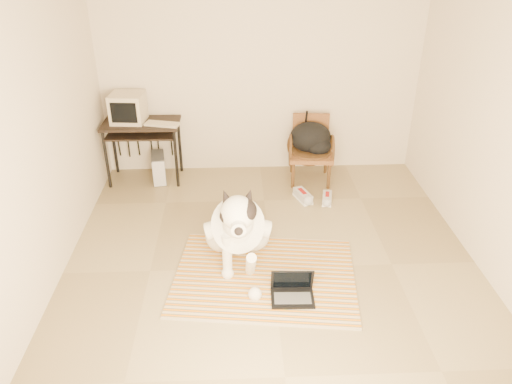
{
  "coord_description": "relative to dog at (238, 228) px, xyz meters",
  "views": [
    {
      "loc": [
        -0.33,
        -3.87,
        2.95
      ],
      "look_at": [
        -0.15,
        0.19,
        0.73
      ],
      "focal_mm": 35.0,
      "sensor_mm": 36.0,
      "label": 1
    }
  ],
  "objects": [
    {
      "name": "dog",
      "position": [
        0.0,
        0.0,
        0.0
      ],
      "size": [
        0.65,
        1.35,
        0.98
      ],
      "color": "white",
      "rests_on": "rug"
    },
    {
      "name": "rattan_chair",
      "position": [
        0.94,
        1.75,
        0.02
      ],
      "size": [
        0.58,
        0.56,
        0.81
      ],
      "color": "brown",
      "rests_on": "floor"
    },
    {
      "name": "wall_back",
      "position": [
        0.32,
        2.12,
        0.96
      ],
      "size": [
        4.5,
        0.0,
        4.5
      ],
      "primitive_type": "plane",
      "rotation": [
        1.57,
        0.0,
        0.0
      ],
      "color": "beige",
      "rests_on": "floor"
    },
    {
      "name": "sneaker_left",
      "position": [
        0.79,
        1.19,
        -0.34
      ],
      "size": [
        0.22,
        0.33,
        0.11
      ],
      "color": "white",
      "rests_on": "floor"
    },
    {
      "name": "desk_keyboard",
      "position": [
        -0.89,
        1.72,
        0.41
      ],
      "size": [
        0.44,
        0.25,
        0.03
      ],
      "primitive_type": "cube",
      "rotation": [
        0.0,
        0.0,
        -0.26
      ],
      "color": "#C5B59A",
      "rests_on": "computer_desk"
    },
    {
      "name": "rug",
      "position": [
        0.24,
        -0.27,
        -0.38
      ],
      "size": [
        1.82,
        1.48,
        0.02
      ],
      "color": "orange",
      "rests_on": "floor"
    },
    {
      "name": "wall_right",
      "position": [
        2.32,
        -0.13,
        0.96
      ],
      "size": [
        0.0,
        4.5,
        4.5
      ],
      "primitive_type": "plane",
      "rotation": [
        1.57,
        0.0,
        -1.57
      ],
      "color": "beige",
      "rests_on": "floor"
    },
    {
      "name": "computer_desk",
      "position": [
        -1.16,
        1.82,
        0.28
      ],
      "size": [
        0.94,
        0.53,
        0.78
      ],
      "color": "black",
      "rests_on": "floor"
    },
    {
      "name": "crt_monitor",
      "position": [
        -1.3,
        1.87,
        0.57
      ],
      "size": [
        0.42,
        0.41,
        0.35
      ],
      "color": "#C5B59A",
      "rests_on": "computer_desk"
    },
    {
      "name": "backpack",
      "position": [
        0.95,
        1.76,
        0.16
      ],
      "size": [
        0.52,
        0.45,
        0.38
      ],
      "color": "black",
      "rests_on": "rattan_chair"
    },
    {
      "name": "sneaker_right",
      "position": [
        1.07,
        1.13,
        -0.34
      ],
      "size": [
        0.16,
        0.28,
        0.09
      ],
      "color": "white",
      "rests_on": "floor"
    },
    {
      "name": "wall_front",
      "position": [
        0.32,
        -2.38,
        0.96
      ],
      "size": [
        4.5,
        0.0,
        4.5
      ],
      "primitive_type": "plane",
      "rotation": [
        -1.57,
        0.0,
        0.0
      ],
      "color": "beige",
      "rests_on": "floor"
    },
    {
      "name": "wall_left",
      "position": [
        -1.68,
        -0.13,
        0.96
      ],
      "size": [
        0.0,
        4.5,
        4.5
      ],
      "primitive_type": "plane",
      "rotation": [
        1.57,
        0.0,
        1.57
      ],
      "color": "beige",
      "rests_on": "floor"
    },
    {
      "name": "laptop",
      "position": [
        0.47,
        -0.58,
        -0.3
      ],
      "size": [
        0.39,
        0.28,
        0.26
      ],
      "color": "black",
      "rests_on": "rug"
    },
    {
      "name": "floor",
      "position": [
        0.32,
        -0.13,
        -0.39
      ],
      "size": [
        4.5,
        4.5,
        0.0
      ],
      "primitive_type": "plane",
      "color": "#95825B",
      "rests_on": "ground"
    },
    {
      "name": "pc_tower",
      "position": [
        -0.99,
        1.78,
        -0.21
      ],
      "size": [
        0.21,
        0.4,
        0.35
      ],
      "color": "#4B4B4E",
      "rests_on": "floor"
    }
  ]
}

